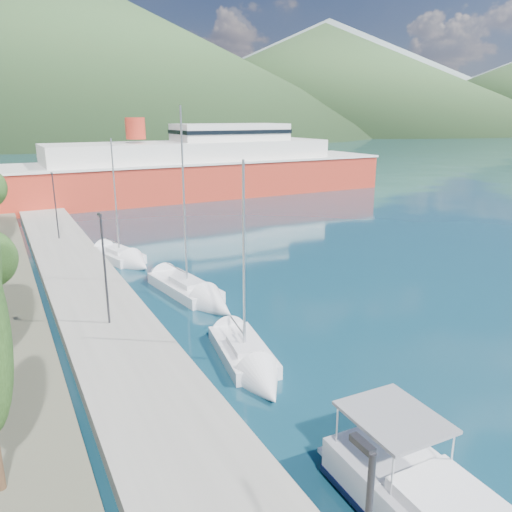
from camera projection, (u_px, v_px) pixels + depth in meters
ground at (55, 166)px, 121.90m from camera, size 1400.00×1400.00×0.00m
quay at (77, 272)px, 37.60m from camera, size 5.00×88.00×0.80m
hills_far at (123, 58)px, 588.03m from camera, size 1480.00×900.00×180.00m
hills_near at (149, 63)px, 367.60m from camera, size 1010.00×520.00×115.00m
lamp_posts at (104, 264)px, 26.79m from camera, size 0.15×43.94×6.06m
sailboat_near at (254, 369)px, 23.49m from camera, size 3.42×7.77×10.78m
sailboat_mid at (201, 297)px, 32.68m from camera, size 3.73×9.54×13.37m
sailboat_far at (128, 260)px, 41.00m from camera, size 4.23×7.84×11.00m
ferry at (195, 171)px, 75.21m from camera, size 61.53×14.16×12.17m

